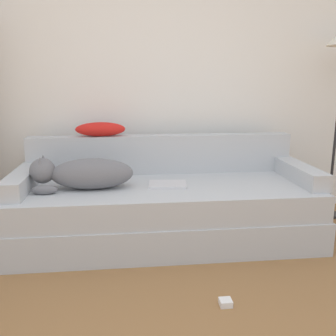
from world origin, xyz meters
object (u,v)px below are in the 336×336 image
object	(u,v)px
laptop	(168,184)
couch	(167,212)
power_adapter	(226,303)
dog	(83,173)
throw_pillow	(100,129)

from	to	relation	value
laptop	couch	bearing A→B (deg)	101.34
laptop	power_adapter	distance (m)	1.04
dog	laptop	bearing A→B (deg)	2.49
dog	power_adapter	xyz separation A→B (m)	(0.84, -0.89, -0.54)
couch	power_adapter	world-z (taller)	couch
power_adapter	couch	bearing A→B (deg)	103.27
dog	power_adapter	world-z (taller)	dog
throw_pillow	power_adapter	xyz separation A→B (m)	(0.74, -1.34, -0.81)
couch	laptop	size ratio (longest dim) A/B	7.55
couch	laptop	xyz separation A→B (m)	(0.00, -0.04, 0.23)
dog	power_adapter	bearing A→B (deg)	-46.48
dog	throw_pillow	world-z (taller)	throw_pillow
dog	power_adapter	size ratio (longest dim) A/B	10.87
couch	laptop	distance (m)	0.24
couch	throw_pillow	size ratio (longest dim) A/B	5.51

